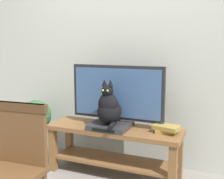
{
  "coord_description": "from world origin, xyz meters",
  "views": [
    {
      "loc": [
        1.03,
        -1.87,
        1.32
      ],
      "look_at": [
        -0.0,
        0.57,
        0.89
      ],
      "focal_mm": 44.66,
      "sensor_mm": 36.0,
      "label": 1
    }
  ],
  "objects_px": {
    "media_box": "(109,126)",
    "cat": "(109,108)",
    "book_stack": "(166,129)",
    "wooden_chair": "(12,162)",
    "potted_plant": "(36,121)",
    "tv_stand": "(114,141)",
    "tv": "(117,94)"
  },
  "relations": [
    {
      "from": "cat",
      "to": "book_stack",
      "type": "distance_m",
      "value": 0.58
    },
    {
      "from": "media_box",
      "to": "book_stack",
      "type": "bearing_deg",
      "value": 9.9
    },
    {
      "from": "wooden_chair",
      "to": "book_stack",
      "type": "relative_size",
      "value": 3.56
    },
    {
      "from": "tv",
      "to": "wooden_chair",
      "type": "bearing_deg",
      "value": -102.95
    },
    {
      "from": "media_box",
      "to": "book_stack",
      "type": "height_order",
      "value": "book_stack"
    },
    {
      "from": "cat",
      "to": "wooden_chair",
      "type": "distance_m",
      "value": 1.09
    },
    {
      "from": "book_stack",
      "to": "potted_plant",
      "type": "distance_m",
      "value": 1.57
    },
    {
      "from": "media_box",
      "to": "tv_stand",
      "type": "bearing_deg",
      "value": 72.26
    },
    {
      "from": "tv_stand",
      "to": "cat",
      "type": "xyz_separation_m",
      "value": [
        -0.02,
        -0.08,
        0.36
      ]
    },
    {
      "from": "media_box",
      "to": "cat",
      "type": "height_order",
      "value": "cat"
    },
    {
      "from": "book_stack",
      "to": "wooden_chair",
      "type": "bearing_deg",
      "value": -124.48
    },
    {
      "from": "tv_stand",
      "to": "cat",
      "type": "height_order",
      "value": "cat"
    },
    {
      "from": "tv_stand",
      "to": "tv",
      "type": "distance_m",
      "value": 0.48
    },
    {
      "from": "potted_plant",
      "to": "tv_stand",
      "type": "bearing_deg",
      "value": -5.47
    },
    {
      "from": "tv_stand",
      "to": "wooden_chair",
      "type": "bearing_deg",
      "value": -103.74
    },
    {
      "from": "potted_plant",
      "to": "tv",
      "type": "bearing_deg",
      "value": -1.53
    },
    {
      "from": "wooden_chair",
      "to": "cat",
      "type": "bearing_deg",
      "value": 76.27
    },
    {
      "from": "tv_stand",
      "to": "media_box",
      "type": "distance_m",
      "value": 0.19
    },
    {
      "from": "tv_stand",
      "to": "potted_plant",
      "type": "relative_size",
      "value": 2.01
    },
    {
      "from": "media_box",
      "to": "wooden_chair",
      "type": "distance_m",
      "value": 1.09
    },
    {
      "from": "wooden_chair",
      "to": "book_stack",
      "type": "height_order",
      "value": "wooden_chair"
    },
    {
      "from": "tv",
      "to": "book_stack",
      "type": "xyz_separation_m",
      "value": [
        0.52,
        -0.04,
        -0.28
      ]
    },
    {
      "from": "tv_stand",
      "to": "media_box",
      "type": "height_order",
      "value": "media_box"
    },
    {
      "from": "wooden_chair",
      "to": "book_stack",
      "type": "distance_m",
      "value": 1.4
    },
    {
      "from": "tv",
      "to": "book_stack",
      "type": "bearing_deg",
      "value": -4.71
    },
    {
      "from": "media_box",
      "to": "cat",
      "type": "relative_size",
      "value": 0.86
    },
    {
      "from": "tv_stand",
      "to": "wooden_chair",
      "type": "xyz_separation_m",
      "value": [
        -0.28,
        -1.13,
        0.19
      ]
    },
    {
      "from": "media_box",
      "to": "potted_plant",
      "type": "bearing_deg",
      "value": 170.83
    },
    {
      "from": "tv_stand",
      "to": "potted_plant",
      "type": "distance_m",
      "value": 1.05
    },
    {
      "from": "wooden_chair",
      "to": "potted_plant",
      "type": "relative_size",
      "value": 1.37
    },
    {
      "from": "potted_plant",
      "to": "book_stack",
      "type": "bearing_deg",
      "value": -2.59
    },
    {
      "from": "tv",
      "to": "tv_stand",
      "type": "bearing_deg",
      "value": -90.02
    }
  ]
}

